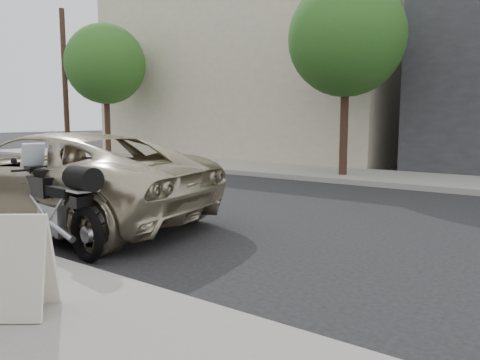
# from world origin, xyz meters

# --- Properties ---
(ground) EXTENTS (120.00, 120.00, 0.00)m
(ground) POSITION_xyz_m (0.00, 0.00, 0.00)
(ground) COLOR black
(ground) RESTS_ON ground
(far_sidewalk) EXTENTS (44.00, 3.00, 0.15)m
(far_sidewalk) POSITION_xyz_m (0.00, -6.50, 0.07)
(far_sidewalk) COLOR gray
(far_sidewalk) RESTS_ON ground
(far_building_cream) EXTENTS (14.00, 11.00, 8.00)m
(far_building_cream) POSITION_xyz_m (9.00, -13.50, 4.00)
(far_building_cream) COLOR #AAA188
(far_building_cream) RESTS_ON ground
(street_tree_mid) EXTENTS (3.40, 3.40, 5.70)m
(street_tree_mid) POSITION_xyz_m (2.00, -6.00, 4.14)
(street_tree_mid) COLOR #362218
(street_tree_mid) RESTS_ON far_sidewalk
(street_tree_right) EXTENTS (3.40, 3.40, 5.70)m
(street_tree_right) POSITION_xyz_m (13.00, -6.00, 4.14)
(street_tree_right) COLOR #362218
(street_tree_right) RESTS_ON far_sidewalk
(utility_pole) EXTENTS (0.24, 0.24, 6.70)m
(utility_pole) POSITION_xyz_m (16.00, -6.00, 3.50)
(utility_pole) COLOR #362218
(utility_pole) RESTS_ON far_sidewalk
(motorcycle) EXTENTS (2.32, 0.75, 1.47)m
(motorcycle) POSITION_xyz_m (1.84, 3.51, 0.63)
(motorcycle) COLOR black
(motorcycle) RESTS_ON ground
(minivan) EXTENTS (6.08, 3.60, 1.58)m
(minivan) POSITION_xyz_m (3.50, 2.60, 0.79)
(minivan) COLOR #B6AB8E
(minivan) RESTS_ON ground
(pedestrian) EXTENTS (0.57, 0.39, 1.53)m
(pedestrian) POSITION_xyz_m (6.50, 0.75, 0.76)
(pedestrian) COLOR slate
(pedestrian) RESTS_ON ground
(sandwich_sign) EXTENTS (0.73, 0.72, 0.86)m
(sandwich_sign) POSITION_xyz_m (0.03, 5.14, 0.58)
(sandwich_sign) COLOR white
(sandwich_sign) RESTS_ON near_sidewalk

